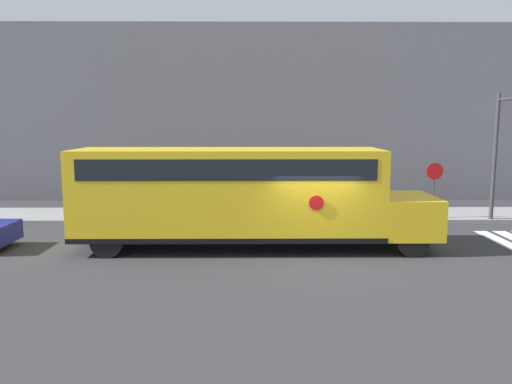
% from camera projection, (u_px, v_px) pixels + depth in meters
% --- Properties ---
extents(ground_plane, '(60.00, 60.00, 0.00)m').
position_uv_depth(ground_plane, '(316.00, 258.00, 15.09)').
color(ground_plane, '#333335').
extents(sidewalk_strip, '(44.00, 3.00, 0.15)m').
position_uv_depth(sidewalk_strip, '(297.00, 215.00, 21.51)').
color(sidewalk_strip, gray).
rests_on(sidewalk_strip, ground).
extents(building_backdrop, '(32.00, 4.00, 8.98)m').
position_uv_depth(building_backdrop, '(287.00, 114.00, 27.32)').
color(building_backdrop, slate).
rests_on(building_backdrop, ground).
extents(school_bus, '(11.45, 2.57, 3.22)m').
position_uv_depth(school_bus, '(240.00, 192.00, 15.98)').
color(school_bus, yellow).
rests_on(school_bus, ground).
extents(stop_sign, '(0.68, 0.10, 2.42)m').
position_uv_depth(stop_sign, '(434.00, 183.00, 20.25)').
color(stop_sign, '#38383A').
rests_on(stop_sign, ground).
extents(traffic_light, '(0.28, 3.22, 5.18)m').
position_uv_depth(traffic_light, '(510.00, 139.00, 18.78)').
color(traffic_light, '#38383A').
rests_on(traffic_light, ground).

